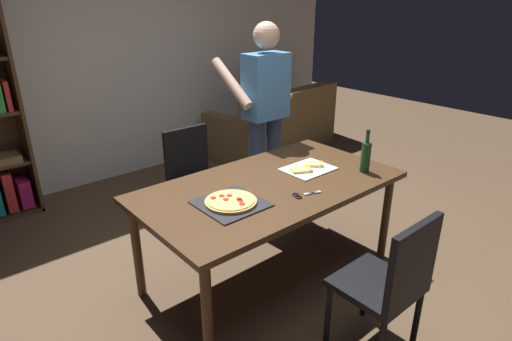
{
  "coord_description": "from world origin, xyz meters",
  "views": [
    {
      "loc": [
        -1.79,
        -1.94,
        1.94
      ],
      "look_at": [
        0.0,
        0.15,
        0.8
      ],
      "focal_mm": 29.72,
      "sensor_mm": 36.0,
      "label": 1
    }
  ],
  "objects_px": {
    "couch": "(275,129)",
    "wine_bottle": "(366,156)",
    "pepperoni_pizza_on_tray": "(231,202)",
    "person_serving_pizza": "(264,112)",
    "dining_table": "(270,192)",
    "chair_far_side": "(194,173)",
    "kitchen_scissors": "(303,195)",
    "chair_near_camera": "(391,280)"
  },
  "relations": [
    {
      "from": "couch",
      "to": "wine_bottle",
      "type": "height_order",
      "value": "wine_bottle"
    },
    {
      "from": "pepperoni_pizza_on_tray",
      "to": "person_serving_pizza",
      "type": "bearing_deg",
      "value": 39.42
    },
    {
      "from": "dining_table",
      "to": "wine_bottle",
      "type": "xyz_separation_m",
      "value": [
        0.67,
        -0.29,
        0.19
      ]
    },
    {
      "from": "wine_bottle",
      "to": "person_serving_pizza",
      "type": "bearing_deg",
      "value": 92.62
    },
    {
      "from": "chair_far_side",
      "to": "wine_bottle",
      "type": "xyz_separation_m",
      "value": [
        0.67,
        -1.27,
        0.36
      ]
    },
    {
      "from": "pepperoni_pizza_on_tray",
      "to": "kitchen_scissors",
      "type": "height_order",
      "value": "pepperoni_pizza_on_tray"
    },
    {
      "from": "dining_table",
      "to": "kitchen_scissors",
      "type": "height_order",
      "value": "kitchen_scissors"
    },
    {
      "from": "person_serving_pizza",
      "to": "kitchen_scissors",
      "type": "bearing_deg",
      "value": -119.52
    },
    {
      "from": "chair_far_side",
      "to": "person_serving_pizza",
      "type": "height_order",
      "value": "person_serving_pizza"
    },
    {
      "from": "couch",
      "to": "person_serving_pizza",
      "type": "height_order",
      "value": "person_serving_pizza"
    },
    {
      "from": "dining_table",
      "to": "person_serving_pizza",
      "type": "relative_size",
      "value": 1.03
    },
    {
      "from": "dining_table",
      "to": "pepperoni_pizza_on_tray",
      "type": "bearing_deg",
      "value": -169.54
    },
    {
      "from": "chair_near_camera",
      "to": "dining_table",
      "type": "bearing_deg",
      "value": 90.0
    },
    {
      "from": "wine_bottle",
      "to": "pepperoni_pizza_on_tray",
      "type": "bearing_deg",
      "value": 168.59
    },
    {
      "from": "dining_table",
      "to": "couch",
      "type": "xyz_separation_m",
      "value": [
        1.91,
        1.99,
        -0.38
      ]
    },
    {
      "from": "chair_near_camera",
      "to": "pepperoni_pizza_on_tray",
      "type": "relative_size",
      "value": 2.35
    },
    {
      "from": "dining_table",
      "to": "wine_bottle",
      "type": "relative_size",
      "value": 5.72
    },
    {
      "from": "couch",
      "to": "kitchen_scissors",
      "type": "height_order",
      "value": "couch"
    },
    {
      "from": "chair_near_camera",
      "to": "person_serving_pizza",
      "type": "height_order",
      "value": "person_serving_pizza"
    },
    {
      "from": "kitchen_scissors",
      "to": "chair_far_side",
      "type": "bearing_deg",
      "value": 91.53
    },
    {
      "from": "person_serving_pizza",
      "to": "dining_table",
      "type": "bearing_deg",
      "value": -129.15
    },
    {
      "from": "chair_near_camera",
      "to": "pepperoni_pizza_on_tray",
      "type": "xyz_separation_m",
      "value": [
        -0.39,
        0.91,
        0.25
      ]
    },
    {
      "from": "person_serving_pizza",
      "to": "pepperoni_pizza_on_tray",
      "type": "bearing_deg",
      "value": -140.58
    },
    {
      "from": "person_serving_pizza",
      "to": "wine_bottle",
      "type": "bearing_deg",
      "value": -87.38
    },
    {
      "from": "chair_near_camera",
      "to": "chair_far_side",
      "type": "xyz_separation_m",
      "value": [
        0.0,
        1.96,
        0.0
      ]
    },
    {
      "from": "wine_bottle",
      "to": "kitchen_scissors",
      "type": "bearing_deg",
      "value": 178.77
    },
    {
      "from": "person_serving_pizza",
      "to": "pepperoni_pizza_on_tray",
      "type": "distance_m",
      "value": 1.33
    },
    {
      "from": "person_serving_pizza",
      "to": "pepperoni_pizza_on_tray",
      "type": "height_order",
      "value": "person_serving_pizza"
    },
    {
      "from": "kitchen_scissors",
      "to": "chair_near_camera",
      "type": "bearing_deg",
      "value": -92.72
    },
    {
      "from": "pepperoni_pizza_on_tray",
      "to": "wine_bottle",
      "type": "height_order",
      "value": "wine_bottle"
    },
    {
      "from": "person_serving_pizza",
      "to": "wine_bottle",
      "type": "relative_size",
      "value": 5.54
    },
    {
      "from": "chair_near_camera",
      "to": "person_serving_pizza",
      "type": "xyz_separation_m",
      "value": [
        0.62,
        1.74,
        0.49
      ]
    },
    {
      "from": "chair_far_side",
      "to": "wine_bottle",
      "type": "relative_size",
      "value": 2.85
    },
    {
      "from": "chair_near_camera",
      "to": "kitchen_scissors",
      "type": "xyz_separation_m",
      "value": [
        0.03,
        0.71,
        0.24
      ]
    },
    {
      "from": "dining_table",
      "to": "pepperoni_pizza_on_tray",
      "type": "relative_size",
      "value": 4.73
    },
    {
      "from": "chair_near_camera",
      "to": "kitchen_scissors",
      "type": "bearing_deg",
      "value": 87.28
    },
    {
      "from": "chair_far_side",
      "to": "pepperoni_pizza_on_tray",
      "type": "xyz_separation_m",
      "value": [
        -0.39,
        -1.05,
        0.25
      ]
    },
    {
      "from": "chair_far_side",
      "to": "couch",
      "type": "xyz_separation_m",
      "value": [
        1.91,
        1.01,
        -0.21
      ]
    },
    {
      "from": "chair_far_side",
      "to": "kitchen_scissors",
      "type": "bearing_deg",
      "value": -88.47
    },
    {
      "from": "wine_bottle",
      "to": "kitchen_scissors",
      "type": "xyz_separation_m",
      "value": [
        -0.63,
        0.01,
        -0.11
      ]
    },
    {
      "from": "couch",
      "to": "chair_far_side",
      "type": "bearing_deg",
      "value": -152.15
    },
    {
      "from": "dining_table",
      "to": "chair_near_camera",
      "type": "distance_m",
      "value": 0.99
    }
  ]
}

